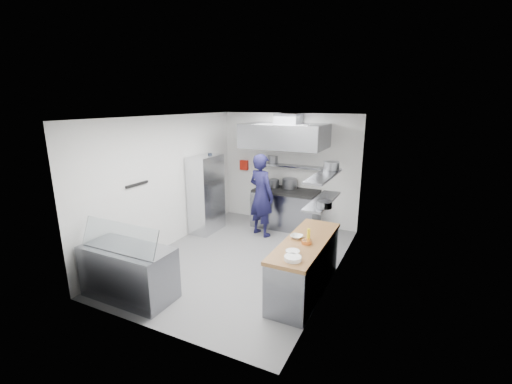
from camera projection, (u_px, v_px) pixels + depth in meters
The scene contains 34 objects.
floor at pixel (243, 259), 6.89m from camera, with size 5.00×5.00×0.00m, color slate.
ceiling at pixel (242, 117), 6.18m from camera, with size 5.00×5.00×0.00m, color silver.
wall_back at pixel (289, 169), 8.71m from camera, with size 3.60×0.02×2.80m, color white.
wall_front at pixel (150, 236), 4.36m from camera, with size 3.60×0.02×2.80m, color white.
wall_left at pixel (168, 182), 7.30m from camera, with size 5.00×0.02×2.80m, color white.
wall_right at pixel (336, 203), 5.77m from camera, with size 5.00×0.02×2.80m, color white.
gas_range at pixel (286, 210), 8.56m from camera, with size 1.60×0.80×0.90m, color gray.
cooktop at pixel (286, 191), 8.44m from camera, with size 1.57×0.78×0.06m, color black.
stock_pot_left at pixel (274, 183), 8.69m from camera, with size 0.27×0.27×0.20m, color slate.
stock_pot_mid at pixel (290, 183), 8.59m from camera, with size 0.37×0.37×0.24m, color slate.
over_range_shelf at pixel (290, 166), 8.50m from camera, with size 1.60×0.30×0.04m, color gray.
shelf_pot_a at pixel (273, 159), 8.85m from camera, with size 0.28×0.28×0.18m, color slate.
extractor_hood at pixel (285, 136), 7.94m from camera, with size 1.90×1.15×0.55m, color gray.
hood_duct at pixel (289, 119), 8.04m from camera, with size 0.55×0.55×0.24m, color slate.
red_firebox at pixel (244, 165), 9.18m from camera, with size 0.22×0.10×0.26m, color #AA1A0D.
chef at pixel (261, 195), 7.92m from camera, with size 0.71×0.46×1.94m, color #121133.
wire_rack at pixel (206, 194), 8.19m from camera, with size 0.50×0.90×1.85m, color silver.
rack_bin_a at pixel (205, 200), 8.18m from camera, with size 0.15×0.19×0.17m, color white.
rack_bin_b at pixel (212, 176), 8.34m from camera, with size 0.13×0.16×0.15m, color yellow.
rack_jar at pixel (210, 157), 8.07m from camera, with size 0.10×0.10×0.18m, color black.
knife_strip at pixel (137, 184), 6.46m from camera, with size 0.04×0.55×0.05m, color black.
prep_counter_base at pixel (305, 267), 5.64m from camera, with size 0.62×2.00×0.84m, color gray.
prep_counter_top at pixel (306, 242), 5.52m from camera, with size 0.65×2.04×0.06m, color #9D663C.
plate_stack_a at pixel (293, 258), 4.81m from camera, with size 0.25×0.25×0.06m, color white.
plate_stack_b at pixel (293, 252), 5.00m from camera, with size 0.21×0.21×0.06m, color white.
copper_pan at pixel (306, 242), 5.37m from camera, with size 0.16×0.16×0.06m, color orange.
squeeze_bottle at pixel (309, 234), 5.53m from camera, with size 0.05×0.05×0.18m, color yellow.
mixing_bowl at pixel (297, 237), 5.60m from camera, with size 0.20×0.20×0.05m, color white.
wall_shelf_lower at pixel (322, 201), 5.56m from camera, with size 0.30×1.30×0.04m, color gray.
wall_shelf_upper at pixel (324, 176), 5.45m from camera, with size 0.30×1.30×0.04m, color gray.
shelf_pot_c at pixel (325, 205), 5.13m from camera, with size 0.22×0.22×0.10m, color slate.
shelf_pot_d at pixel (331, 166), 5.81m from camera, with size 0.26×0.26×0.14m, color slate.
display_case at pixel (129, 272), 5.47m from camera, with size 1.50×0.70×0.85m, color gray.
display_glass at pixel (119, 237), 5.20m from camera, with size 1.47×0.02×0.45m, color silver.
Camera 1 is at (3.00, -5.57, 3.06)m, focal length 24.00 mm.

